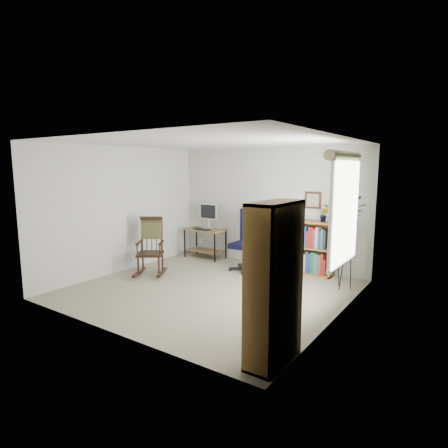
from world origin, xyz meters
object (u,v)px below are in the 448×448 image
Objects in this scene: low_bookshelf at (308,247)px; tall_bookshelf at (274,284)px; rocking_chair at (150,246)px; desk at (205,243)px; office_chair at (246,240)px.

tall_bookshelf reaches higher than low_bookshelf.
rocking_chair is 2.99m from low_bookshelf.
desk is 0.74× the size of office_chair.
tall_bookshelf is at bearing -43.95° from desk.
office_chair is at bearing 7.66° from rocking_chair.
tall_bookshelf is (3.32, -3.20, 0.52)m from desk.
tall_bookshelf is at bearing -56.40° from office_chair.
tall_bookshelf reaches higher than office_chair.
desk is 1.65m from rocking_chair.
office_chair is at bearing -153.55° from low_bookshelf.
tall_bookshelf is (2.01, -2.80, 0.23)m from office_chair.
desk is 0.54× the size of tall_bookshelf.
rocking_chair is at bearing -91.92° from desk.
low_bookshelf is 0.60× the size of tall_bookshelf.
office_chair is 1.84m from rocking_chair.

